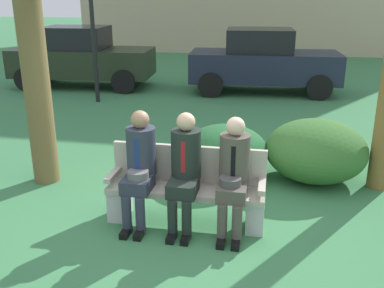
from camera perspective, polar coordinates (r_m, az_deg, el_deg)
ground_plane at (r=5.28m, az=-0.91°, el=-10.49°), size 80.00×80.00×0.00m
park_bench at (r=5.22m, az=-0.70°, el=-5.69°), size 1.83×0.44×0.90m
seated_man_left at (r=5.11m, az=-6.78°, el=-2.47°), size 0.34×0.72×1.34m
seated_man_middle at (r=4.98m, az=-0.95°, el=-2.82°), size 0.34×0.72×1.34m
seated_man_right at (r=4.91m, az=5.34°, el=-3.44°), size 0.34×0.72×1.32m
shrub_near_bench at (r=6.57m, az=15.65°, el=-0.84°), size 1.44×1.32×0.90m
shrub_mid_lawn at (r=6.50m, az=4.32°, el=-0.93°), size 1.24×1.14×0.78m
parked_car_near at (r=13.12m, az=-14.03°, el=10.78°), size 3.99×1.92×1.68m
parked_car_far at (r=12.13m, az=9.13°, el=10.47°), size 4.00×1.92×1.68m
street_lamp at (r=11.03m, az=-12.80°, el=16.42°), size 0.24×0.24×3.55m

